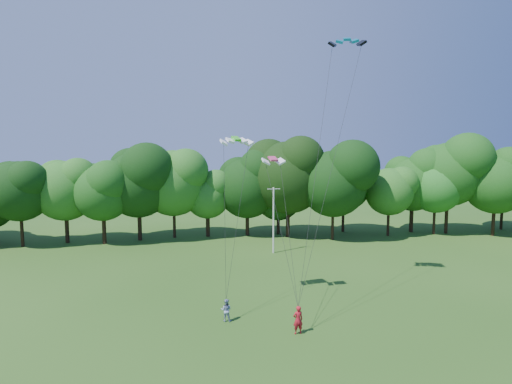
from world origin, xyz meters
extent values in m
cylinder|color=silver|center=(4.03, 27.95, 3.81)|extent=(0.19, 0.19, 7.62)
cube|color=silver|center=(4.03, 27.95, 7.43)|extent=(1.52, 0.32, 0.08)
imported|color=#B31723|center=(2.53, 7.44, 0.92)|extent=(0.75, 0.56, 1.84)
imported|color=#8798BC|center=(-1.98, 9.86, 0.78)|extent=(0.88, 0.75, 1.57)
cube|color=#046583|center=(7.75, 14.60, 20.39)|extent=(3.03, 1.93, 0.57)
cube|color=green|center=(-1.04, 13.17, 12.59)|extent=(2.61, 1.65, 0.45)
cube|color=#CB3869|center=(1.71, 13.09, 11.11)|extent=(1.85, 1.15, 0.39)
cylinder|color=black|center=(7.34, 36.56, 2.70)|extent=(0.48, 0.48, 5.40)
ellipsoid|color=black|center=(7.34, 36.56, 9.82)|extent=(10.80, 10.80, 11.79)
cylinder|color=#382216|center=(28.15, 35.89, 1.97)|extent=(0.48, 0.48, 3.94)
ellipsoid|color=#205F1D|center=(28.15, 35.89, 7.16)|extent=(7.87, 7.87, 8.59)
camera|label=1|loc=(-2.75, -16.67, 11.62)|focal=28.00mm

